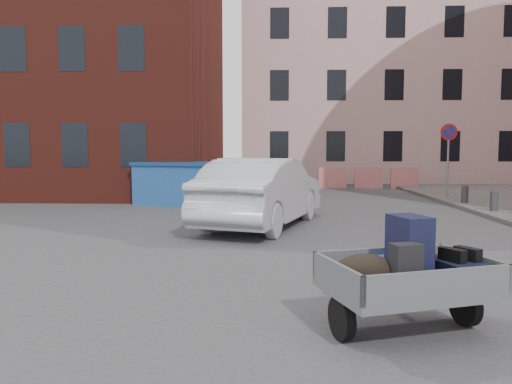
{
  "coord_description": "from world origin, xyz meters",
  "views": [
    {
      "loc": [
        -0.21,
        -8.7,
        1.88
      ],
      "look_at": [
        -0.55,
        0.24,
        1.1
      ],
      "focal_mm": 35.0,
      "sensor_mm": 36.0,
      "label": 1
    }
  ],
  "objects": [
    {
      "name": "ground",
      "position": [
        0.0,
        0.0,
        0.0
      ],
      "size": [
        120.0,
        120.0,
        0.0
      ],
      "primitive_type": "plane",
      "color": "#38383A",
      "rests_on": "ground"
    },
    {
      "name": "building_brick",
      "position": [
        -9.0,
        13.0,
        7.0
      ],
      "size": [
        12.0,
        10.0,
        14.0
      ],
      "primitive_type": "cube",
      "color": "#591E16",
      "rests_on": "ground"
    },
    {
      "name": "building_pink",
      "position": [
        6.0,
        22.0,
        7.0
      ],
      "size": [
        16.0,
        8.0,
        14.0
      ],
      "primitive_type": "cube",
      "color": "#D3A4A3",
      "rests_on": "ground"
    },
    {
      "name": "no_parking_sign",
      "position": [
        6.0,
        9.48,
        2.01
      ],
      "size": [
        0.6,
        0.09,
        2.65
      ],
      "color": "gray",
      "rests_on": "sidewalk"
    },
    {
      "name": "barriers",
      "position": [
        4.2,
        15.0,
        0.5
      ],
      "size": [
        4.7,
        0.18,
        1.0
      ],
      "color": "red",
      "rests_on": "ground"
    },
    {
      "name": "trailer",
      "position": [
        1.12,
        -3.68,
        0.61
      ],
      "size": [
        1.87,
        1.97,
        1.2
      ],
      "rotation": [
        0.0,
        0.0,
        0.32
      ],
      "color": "black",
      "rests_on": "ground"
    },
    {
      "name": "dumpster",
      "position": [
        -3.13,
        7.84,
        0.72
      ],
      "size": [
        3.81,
        2.79,
        1.43
      ],
      "rotation": [
        0.0,
        0.0,
        -0.34
      ],
      "color": "#21549E",
      "rests_on": "ground"
    },
    {
      "name": "silver_car",
      "position": [
        -0.51,
        3.3,
        0.83
      ],
      "size": [
        3.18,
        5.31,
        1.65
      ],
      "primitive_type": "imported",
      "rotation": [
        0.0,
        0.0,
        2.84
      ],
      "color": "#B4B7BC",
      "rests_on": "ground"
    }
  ]
}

